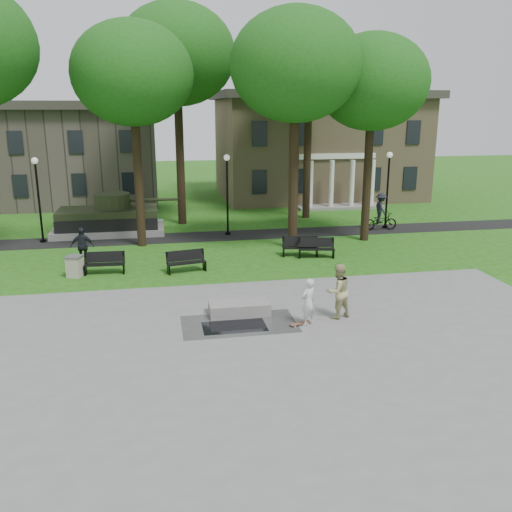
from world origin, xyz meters
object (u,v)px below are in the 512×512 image
(skateboarder, at_px, (308,302))
(park_bench_0, at_px, (105,262))
(cyclist, at_px, (380,215))
(friend_watching, at_px, (338,291))
(trash_bin, at_px, (75,266))
(concrete_block, at_px, (239,308))

(skateboarder, height_order, park_bench_0, skateboarder)
(park_bench_0, bearing_deg, cyclist, 23.93)
(friend_watching, relative_size, cyclist, 0.87)
(skateboarder, relative_size, trash_bin, 1.75)
(concrete_block, height_order, friend_watching, friend_watching)
(concrete_block, xyz_separation_m, friend_watching, (3.41, -0.99, 0.77))
(concrete_block, xyz_separation_m, cyclist, (10.75, 12.47, 0.69))
(cyclist, xyz_separation_m, trash_bin, (-17.27, -6.56, -0.45))
(concrete_block, relative_size, friend_watching, 1.10)
(skateboarder, xyz_separation_m, friend_watching, (1.22, 0.47, 0.16))
(skateboarder, xyz_separation_m, trash_bin, (-8.71, 7.36, -0.38))
(friend_watching, bearing_deg, skateboarder, 0.47)
(park_bench_0, bearing_deg, friend_watching, -37.12)
(friend_watching, xyz_separation_m, trash_bin, (-9.93, 6.90, -0.53))
(concrete_block, height_order, trash_bin, trash_bin)
(skateboarder, height_order, cyclist, cyclist)
(concrete_block, height_order, park_bench_0, park_bench_0)
(trash_bin, bearing_deg, cyclist, 20.79)
(friend_watching, relative_size, park_bench_0, 1.10)
(trash_bin, bearing_deg, park_bench_0, 11.26)
(cyclist, bearing_deg, concrete_block, 140.73)
(concrete_block, height_order, cyclist, cyclist)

